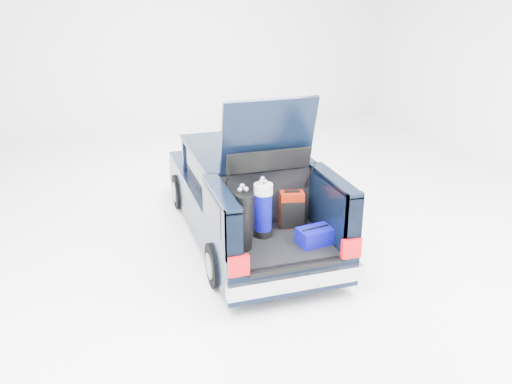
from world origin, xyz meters
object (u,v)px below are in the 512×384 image
object	(u,v)px
car	(245,194)
black_golf_bag	(244,221)
blue_golf_bag	(263,210)
red_suitcase	(292,210)
blue_duffel	(315,236)

from	to	relation	value
car	black_golf_bag	xyz separation A→B (m)	(-0.50, -1.66, 0.33)
black_golf_bag	blue_golf_bag	size ratio (longest dim) A/B	1.05
car	red_suitcase	size ratio (longest dim) A/B	8.51
red_suitcase	blue_duffel	xyz separation A→B (m)	(0.11, -0.59, -0.15)
blue_duffel	red_suitcase	bearing A→B (deg)	91.66
red_suitcase	black_golf_bag	distance (m)	0.98
car	blue_golf_bag	distance (m)	1.39
blue_duffel	blue_golf_bag	bearing A→B (deg)	134.80
red_suitcase	black_golf_bag	size ratio (longest dim) A/B	0.61
car	red_suitcase	bearing A→B (deg)	-73.95
car	blue_duffel	xyz separation A→B (m)	(0.45, -1.78, 0.04)
black_golf_bag	red_suitcase	bearing A→B (deg)	18.81
red_suitcase	blue_duffel	distance (m)	0.62
car	red_suitcase	xyz separation A→B (m)	(0.34, -1.19, 0.18)
blue_golf_bag	blue_duffel	bearing A→B (deg)	-35.28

